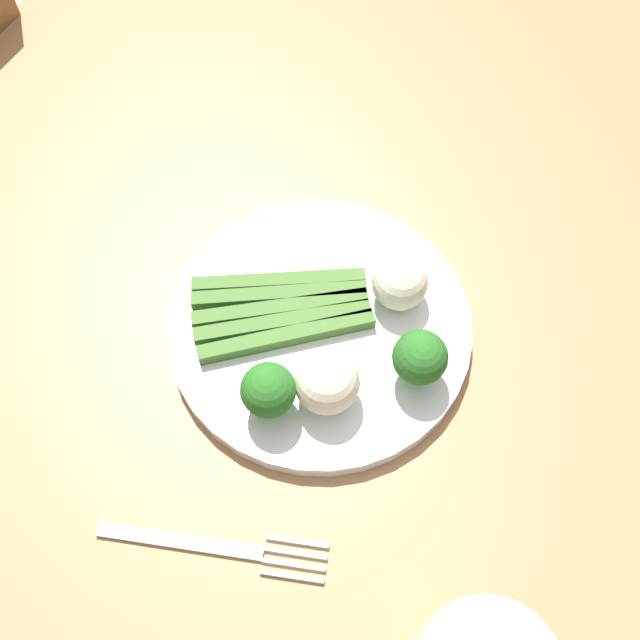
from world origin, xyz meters
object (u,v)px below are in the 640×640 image
Objects in this scene: plate at (320,327)px; broccoli_back_right at (420,358)px; asparagus_bundle at (282,309)px; fork at (215,547)px; cauliflower_mid at (327,382)px; dining_table at (345,339)px; cauliflower_outer_edge at (400,283)px; broccoli_front at (268,390)px.

broccoli_back_right is (0.02, 0.08, 0.04)m from plate.
asparagus_bundle is 0.19m from fork.
cauliflower_mid reaches higher than asparagus_bundle.
dining_table is at bearing 74.64° from fork.
cauliflower_mid is at bearing 107.58° from asparagus_bundle.
asparagus_bundle is at bearing -62.15° from cauliflower_outer_edge.
dining_table is 0.19m from cauliflower_mid.
plate is 4.81× the size of broccoli_front.
plate is at bearing 171.03° from broccoli_front.
broccoli_back_right reaches higher than fork.
cauliflower_mid reaches higher than dining_table.
asparagus_bundle is 0.12m from broccoli_back_right.
cauliflower_outer_edge is 0.27× the size of fork.
broccoli_front reaches higher than fork.
cauliflower_mid is 0.10m from cauliflower_outer_edge.
cauliflower_outer_edge is at bearing 129.85° from plate.
broccoli_back_right is at bearing 49.25° from fork.
plate is 4.97× the size of cauliflower_mid.
dining_table is at bearing -170.87° from cauliflower_mid.
broccoli_front is at bearing 78.59° from fork.
asparagus_bundle is (0.06, -0.04, 0.14)m from dining_table.
asparagus_bundle is 0.08m from cauliflower_mid.
fork is at bearing 67.56° from asparagus_bundle.
dining_table is 0.21m from broccoli_front.
cauliflower_outer_edge is at bearing 165.01° from cauliflower_mid.
dining_table is 25.58× the size of cauliflower_mid.
cauliflower_outer_edge is 0.24m from fork.
dining_table is 0.19m from broccoli_back_right.
asparagus_bundle is at bearing -134.46° from cauliflower_mid.
plate is 0.07m from cauliflower_mid.
broccoli_back_right is at bearing 143.60° from asparagus_bundle.
broccoli_front and broccoli_back_right have the same top height.
cauliflower_mid is (0.06, 0.02, 0.03)m from plate.
cauliflower_mid reaches higher than plate.
cauliflower_outer_edge is (-0.06, -0.03, -0.01)m from broccoli_back_right.
broccoli_back_right is 0.07m from cauliflower_mid.
fork is (0.24, -0.02, 0.12)m from dining_table.
cauliflower_outer_edge is (-0.04, 0.08, 0.02)m from asparagus_bundle.
cauliflower_mid is at bearing 23.59° from plate.
broccoli_front is 1.03× the size of cauliflower_mid.
plate is 0.09m from broccoli_back_right.
cauliflower_mid is (0.04, -0.06, -0.00)m from broccoli_back_right.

